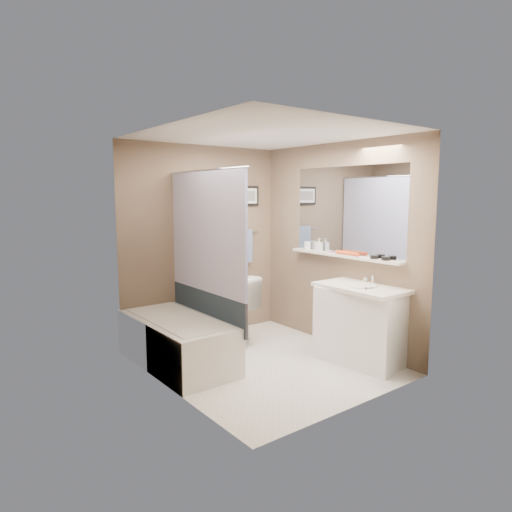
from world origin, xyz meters
TOP-DOWN VIEW (x-y plane):
  - ground at (0.00, 0.00)m, footprint 2.50×2.50m
  - ceiling at (0.00, 0.00)m, footprint 2.20×2.50m
  - wall_back at (0.00, 1.23)m, footprint 2.20×0.04m
  - wall_front at (0.00, -1.23)m, footprint 2.20×0.04m
  - wall_left at (-1.08, 0.00)m, footprint 0.04×2.50m
  - wall_right at (1.08, 0.00)m, footprint 0.04×2.50m
  - tile_surround at (-1.09, 0.50)m, footprint 0.02×1.55m
  - curtain_rod at (-0.40, 0.50)m, footprint 0.02×1.55m
  - curtain_upper at (-0.40, 0.50)m, footprint 0.03×1.45m
  - curtain_lower at (-0.40, 0.50)m, footprint 0.03×1.45m
  - mirror at (1.09, -0.15)m, footprint 0.02×1.60m
  - shelf at (1.04, -0.15)m, footprint 0.12×1.60m
  - towel_bar at (0.55, 1.22)m, footprint 0.60×0.02m
  - towel at (0.55, 1.20)m, footprint 0.34×0.05m
  - art_frame at (0.55, 1.23)m, footprint 0.62×0.02m
  - art_mat at (0.55, 1.22)m, footprint 0.56×0.00m
  - art_image at (0.55, 1.22)m, footprint 0.50×0.00m
  - door at (0.55, -1.24)m, footprint 0.80×0.02m
  - door_handle at (0.22, -1.19)m, footprint 0.10×0.02m
  - bathtub at (-0.75, 0.55)m, footprint 0.71×1.51m
  - tub_rim at (-0.75, 0.55)m, footprint 0.56×1.36m
  - toilet at (0.04, 0.85)m, footprint 0.68×0.92m
  - vanity at (0.85, -0.58)m, footprint 0.62×0.96m
  - countertop at (0.84, -0.58)m, footprint 0.54×0.96m
  - sink_basin at (0.83, -0.58)m, footprint 0.34×0.34m
  - faucet_spout at (1.03, -0.58)m, footprint 0.02×0.02m
  - faucet_knob at (1.03, -0.48)m, footprint 0.05×0.05m
  - candle_bowl_near at (1.04, -0.74)m, footprint 0.09×0.09m
  - candle_bowl_far at (1.04, -0.59)m, footprint 0.09×0.09m
  - hair_brush_front at (1.04, -0.28)m, footprint 0.07×0.22m
  - hair_brush_back at (1.04, -0.16)m, footprint 0.04×0.22m
  - pink_comb at (1.04, 0.03)m, footprint 0.05×0.16m
  - glass_jar at (1.04, 0.44)m, footprint 0.08×0.08m
  - soap_bottle at (1.04, 0.24)m, footprint 0.07×0.07m

SIDE VIEW (x-z plane):
  - ground at x=0.00m, z-range 0.00..0.00m
  - bathtub at x=-0.75m, z-range 0.00..0.50m
  - vanity at x=0.85m, z-range 0.00..0.80m
  - toilet at x=0.04m, z-range 0.00..0.84m
  - tub_rim at x=-0.75m, z-range 0.49..0.51m
  - curtain_lower at x=-0.40m, z-range 0.40..0.76m
  - countertop at x=0.84m, z-range 0.80..0.84m
  - sink_basin at x=0.83m, z-range 0.84..0.86m
  - faucet_knob at x=1.03m, z-range 0.84..0.90m
  - faucet_spout at x=1.03m, z-range 0.84..0.94m
  - tile_surround at x=-1.09m, z-range 0.00..2.00m
  - door at x=0.55m, z-range 0.00..2.00m
  - door_handle at x=0.22m, z-range 0.99..1.01m
  - shelf at x=1.04m, z-range 1.09..1.11m
  - pink_comb at x=1.04m, z-range 1.11..1.12m
  - towel at x=0.55m, z-range 0.90..1.34m
  - candle_bowl_near at x=1.04m, z-range 1.11..1.16m
  - candle_bowl_far at x=1.04m, z-range 1.11..1.16m
  - hair_brush_front at x=1.04m, z-range 1.12..1.16m
  - hair_brush_back at x=1.04m, z-range 1.12..1.16m
  - glass_jar at x=1.04m, z-range 1.11..1.22m
  - soap_bottle at x=1.04m, z-range 1.11..1.27m
  - wall_back at x=0.00m, z-range 0.00..2.40m
  - wall_front at x=0.00m, z-range 0.00..2.40m
  - wall_left at x=-1.08m, z-range 0.00..2.40m
  - wall_right at x=1.08m, z-range 0.00..2.40m
  - towel_bar at x=0.55m, z-range 1.29..1.31m
  - curtain_upper at x=-0.40m, z-range 0.76..2.04m
  - mirror at x=1.09m, z-range 1.12..2.12m
  - art_frame at x=0.55m, z-range 1.65..1.91m
  - art_mat at x=0.55m, z-range 1.68..1.88m
  - art_image at x=0.55m, z-range 1.72..1.84m
  - curtain_rod at x=-0.40m, z-range 2.04..2.06m
  - ceiling at x=0.00m, z-range 2.36..2.40m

